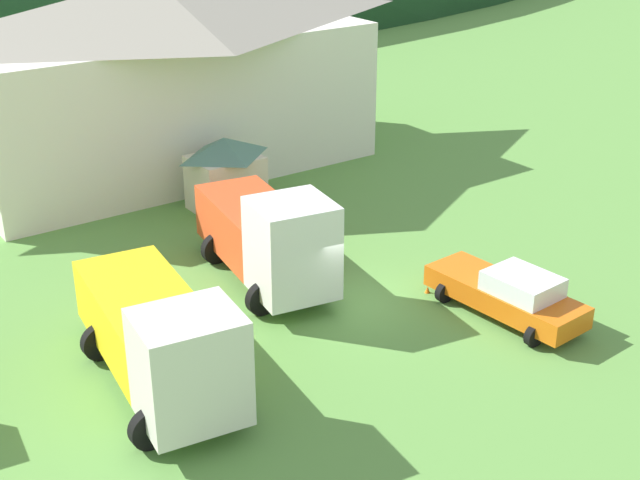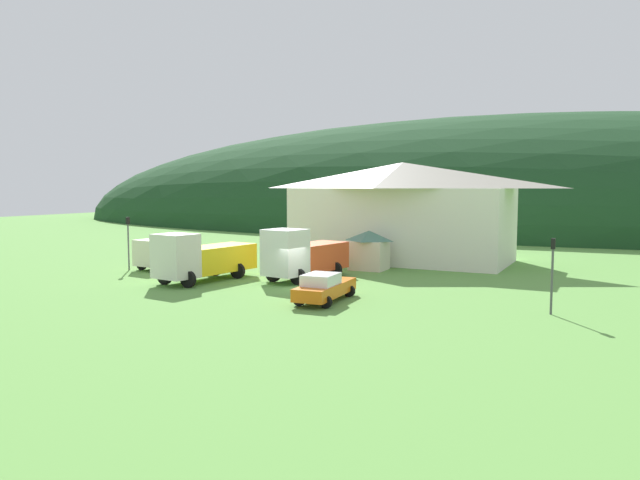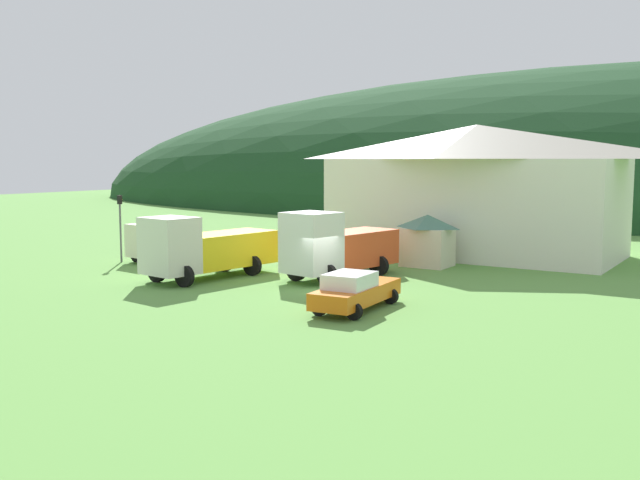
{
  "view_description": "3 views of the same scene",
  "coord_description": "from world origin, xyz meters",
  "views": [
    {
      "loc": [
        -15.45,
        -20.03,
        13.55
      ],
      "look_at": [
        -0.13,
        1.31,
        1.83
      ],
      "focal_mm": 48.94,
      "sensor_mm": 36.0,
      "label": 1
    },
    {
      "loc": [
        18.29,
        -33.38,
        6.51
      ],
      "look_at": [
        -0.32,
        3.54,
        2.77
      ],
      "focal_mm": 33.25,
      "sensor_mm": 36.0,
      "label": 2
    },
    {
      "loc": [
        18.37,
        -29.46,
        6.34
      ],
      "look_at": [
        0.14,
        -1.03,
        2.52
      ],
      "focal_mm": 40.18,
      "sensor_mm": 36.0,
      "label": 3
    }
  ],
  "objects": [
    {
      "name": "ground_plane",
      "position": [
        0.0,
        0.0,
        0.0
      ],
      "size": [
        200.0,
        200.0,
        0.0
      ],
      "primitive_type": "plane",
      "color": "#5B9342"
    },
    {
      "name": "forested_hill_backdrop",
      "position": [
        0.0,
        64.3,
        0.0
      ],
      "size": [
        165.82,
        60.0,
        35.2
      ],
      "primitive_type": "ellipsoid",
      "color": "#193D1E",
      "rests_on": "ground"
    },
    {
      "name": "depot_building",
      "position": [
        1.45,
        16.01,
        4.43
      ],
      "size": [
        19.44,
        9.84,
        8.59
      ],
      "color": "white",
      "rests_on": "ground"
    },
    {
      "name": "play_shed_cream",
      "position": [
        0.98,
        9.48,
        1.59
      ],
      "size": [
        2.92,
        2.42,
        3.08
      ],
      "color": "beige",
      "rests_on": "ground"
    },
    {
      "name": "light_truck_cream",
      "position": [
        -13.76,
        2.6,
        1.17
      ],
      "size": [
        3.02,
        5.3,
        2.41
      ],
      "rotation": [
        0.0,
        0.0,
        -1.69
      ],
      "color": "beige",
      "rests_on": "ground"
    },
    {
      "name": "flatbed_truck_yellow",
      "position": [
        -7.11,
        -1.11,
        1.67
      ],
      "size": [
        3.95,
        8.0,
        3.43
      ],
      "rotation": [
        0.0,
        0.0,
        -1.71
      ],
      "color": "silver",
      "rests_on": "ground"
    },
    {
      "name": "heavy_rig_white",
      "position": [
        -1.27,
        2.64,
        1.79
      ],
      "size": [
        3.93,
        7.41,
        3.66
      ],
      "rotation": [
        0.0,
        0.0,
        -1.74
      ],
      "color": "white",
      "rests_on": "ground"
    },
    {
      "name": "service_pickup_orange",
      "position": [
        3.6,
        -3.7,
        0.83
      ],
      "size": [
        2.49,
        5.45,
        1.66
      ],
      "rotation": [
        0.0,
        0.0,
        -1.51
      ],
      "color": "orange",
      "rests_on": "ground"
    },
    {
      "name": "traffic_light_west",
      "position": [
        -15.68,
        0.84,
        2.54
      ],
      "size": [
        0.2,
        0.32,
        4.14
      ],
      "color": "#4C4C51",
      "rests_on": "ground"
    },
    {
      "name": "traffic_light_east",
      "position": [
        15.43,
        -1.51,
        2.41
      ],
      "size": [
        0.2,
        0.32,
        3.91
      ],
      "color": "#4C4C51",
      "rests_on": "ground"
    },
    {
      "name": "traffic_cone_near_pickup",
      "position": [
        2.66,
        -1.0,
        0.0
      ],
      "size": [
        0.36,
        0.36,
        0.46
      ],
      "primitive_type": "cone",
      "color": "orange",
      "rests_on": "ground"
    }
  ]
}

